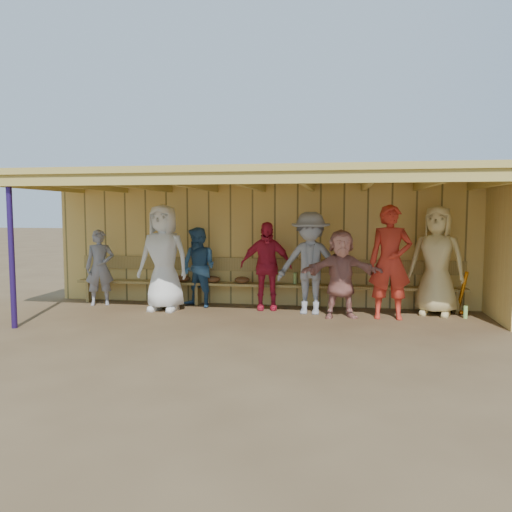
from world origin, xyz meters
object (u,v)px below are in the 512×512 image
Objects in this scene: player_e at (310,263)px; bench at (263,279)px; player_f at (341,274)px; player_d at (266,266)px; player_a at (100,267)px; player_h at (437,261)px; player_g at (390,262)px; player_b at (164,258)px; player_c at (199,267)px.

bench is at bearing 150.93° from player_e.
bench is at bearing 140.03° from player_f.
player_f is (1.39, -0.52, -0.06)m from player_d.
player_a is 0.76× the size of player_h.
player_d is 0.84× the size of player_g.
player_h reaches higher than player_d.
player_g is (5.53, -0.36, 0.24)m from player_a.
player_f is (3.26, -0.11, -0.22)m from player_b.
player_e is 1.39m from player_g.
player_c is at bearing 172.80° from player_g.
player_c is 1.00× the size of player_f.
player_h reaches higher than player_e.
player_h is at bearing 6.48° from player_f.
player_f is 0.86m from player_g.
player_g is 2.51m from bench.
player_e is (4.15, -0.16, 0.17)m from player_a.
player_c is 1.32m from player_d.
player_b is 1.28× the size of player_c.
player_c is (0.55, 0.43, -0.22)m from player_b.
player_c reaches higher than player_a.
player_h is at bearing 9.41° from player_e.
player_g is (2.22, -0.47, 0.16)m from player_d.
player_d reaches higher than player_f.
player_b is at bearing 167.33° from player_f.
bench is at bearing 100.39° from player_d.
player_g is (0.83, 0.05, 0.21)m from player_f.
player_d reaches higher than player_c.
player_b is 1.01× the size of player_h.
player_a is at bearing 164.24° from player_f.
player_b is at bearing -33.53° from player_a.
player_g is 0.26× the size of bench.
player_c is at bearing -17.90° from player_a.
player_a is at bearing -151.74° from player_c.
player_e is at bearing -27.23° from player_d.
player_c reaches higher than bench.
player_h reaches higher than player_a.
player_d is at bearing -162.05° from player_h.
player_d is at bearing -69.97° from bench.
bench is at bearing -13.83° from player_a.
player_d is 0.89m from player_e.
player_d is 3.07m from player_h.
player_e is at bearing -31.68° from bench.
player_c reaches higher than player_f.
bench is at bearing -167.91° from player_h.
player_d reaches higher than player_a.
player_e reaches higher than player_d.
player_a is 4.72m from player_f.
player_g is at bearing -25.32° from player_a.
player_c is at bearing -165.74° from bench.
player_c is at bearing 157.99° from player_f.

